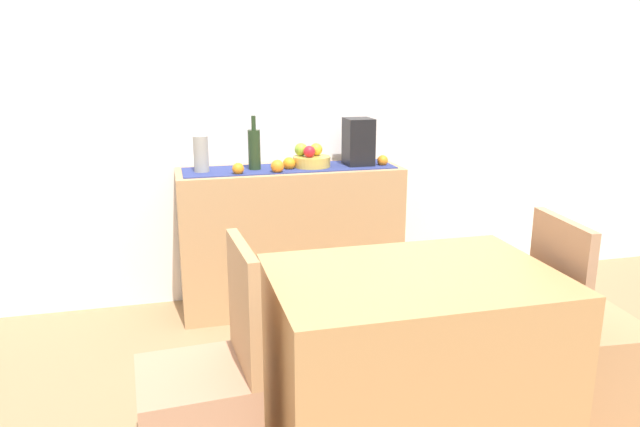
% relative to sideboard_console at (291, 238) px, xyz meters
% --- Properties ---
extents(ground_plane, '(6.40, 6.40, 0.02)m').
position_rel_sideboard_console_xyz_m(ground_plane, '(0.01, -0.92, -0.44)').
color(ground_plane, '#96744F').
rests_on(ground_plane, ground).
extents(room_wall_rear, '(6.40, 0.06, 2.70)m').
position_rel_sideboard_console_xyz_m(room_wall_rear, '(0.01, 0.26, 0.92)').
color(room_wall_rear, white).
rests_on(room_wall_rear, ground).
extents(sideboard_console, '(1.33, 0.42, 0.87)m').
position_rel_sideboard_console_xyz_m(sideboard_console, '(0.00, 0.00, 0.00)').
color(sideboard_console, tan).
rests_on(sideboard_console, ground).
extents(table_runner, '(1.25, 0.32, 0.01)m').
position_rel_sideboard_console_xyz_m(table_runner, '(0.00, 0.00, 0.44)').
color(table_runner, navy).
rests_on(table_runner, sideboard_console).
extents(fruit_bowl, '(0.22, 0.22, 0.06)m').
position_rel_sideboard_console_xyz_m(fruit_bowl, '(0.13, 0.00, 0.47)').
color(fruit_bowl, gold).
rests_on(fruit_bowl, table_runner).
extents(apple_left, '(0.07, 0.07, 0.07)m').
position_rel_sideboard_console_xyz_m(apple_left, '(0.11, -0.03, 0.54)').
color(apple_left, red).
rests_on(apple_left, fruit_bowl).
extents(apple_front, '(0.08, 0.08, 0.08)m').
position_rel_sideboard_console_xyz_m(apple_front, '(0.17, 0.02, 0.54)').
color(apple_front, gold).
rests_on(apple_front, fruit_bowl).
extents(apple_upper, '(0.08, 0.08, 0.08)m').
position_rel_sideboard_console_xyz_m(apple_upper, '(0.08, 0.03, 0.54)').
color(apple_upper, '#82AB2E').
rests_on(apple_upper, fruit_bowl).
extents(wine_bottle, '(0.07, 0.07, 0.32)m').
position_rel_sideboard_console_xyz_m(wine_bottle, '(-0.21, -0.00, 0.56)').
color(wine_bottle, '#23361B').
rests_on(wine_bottle, sideboard_console).
extents(coffee_maker, '(0.16, 0.18, 0.29)m').
position_rel_sideboard_console_xyz_m(coffee_maker, '(0.43, 0.00, 0.58)').
color(coffee_maker, black).
rests_on(coffee_maker, sideboard_console).
extents(ceramic_vase, '(0.08, 0.08, 0.21)m').
position_rel_sideboard_console_xyz_m(ceramic_vase, '(-0.51, 0.00, 0.54)').
color(ceramic_vase, '#9B988F').
rests_on(ceramic_vase, sideboard_console).
extents(orange_loose_mid, '(0.07, 0.07, 0.07)m').
position_rel_sideboard_console_xyz_m(orange_loose_mid, '(0.56, -0.05, 0.47)').
color(orange_loose_mid, orange).
rests_on(orange_loose_mid, sideboard_console).
extents(orange_loose_near_bowl, '(0.07, 0.07, 0.07)m').
position_rel_sideboard_console_xyz_m(orange_loose_near_bowl, '(-0.32, -0.11, 0.47)').
color(orange_loose_near_bowl, orange).
rests_on(orange_loose_near_bowl, sideboard_console).
extents(orange_loose_end, '(0.07, 0.07, 0.07)m').
position_rel_sideboard_console_xyz_m(orange_loose_end, '(-0.01, -0.04, 0.47)').
color(orange_loose_end, orange).
rests_on(orange_loose_end, sideboard_console).
extents(orange_loose_far, '(0.08, 0.08, 0.08)m').
position_rel_sideboard_console_xyz_m(orange_loose_far, '(-0.10, -0.12, 0.47)').
color(orange_loose_far, orange).
rests_on(orange_loose_far, sideboard_console).
extents(dining_table, '(1.06, 0.73, 0.74)m').
position_rel_sideboard_console_xyz_m(dining_table, '(0.16, -1.51, -0.06)').
color(dining_table, tan).
rests_on(dining_table, ground).
extents(chair_near_window, '(0.43, 0.43, 0.90)m').
position_rel_sideboard_console_xyz_m(chair_near_window, '(-0.64, -1.51, -0.17)').
color(chair_near_window, tan).
rests_on(chair_near_window, ground).
extents(chair_by_corner, '(0.43, 0.43, 0.90)m').
position_rel_sideboard_console_xyz_m(chair_by_corner, '(0.95, -1.51, -0.17)').
color(chair_by_corner, tan).
rests_on(chair_by_corner, ground).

